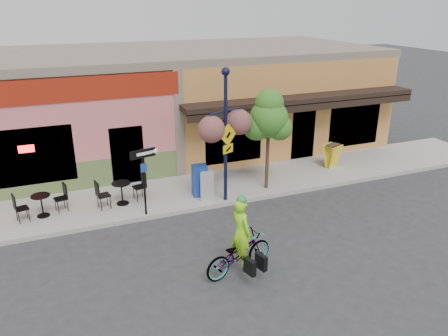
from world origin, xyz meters
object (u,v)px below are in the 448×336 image
(lamp_post, at_px, (226,137))
(newspaper_box_grey, at_px, (207,186))
(bicycle, at_px, (239,253))
(building, at_px, (175,99))
(cyclist_rider, at_px, (241,241))
(newspaper_box_blue, at_px, (200,180))
(street_tree, at_px, (268,140))
(one_way_sign, at_px, (144,182))

(lamp_post, distance_m, newspaper_box_grey, 1.86)
(bicycle, relative_size, lamp_post, 0.45)
(bicycle, bearing_deg, building, -22.42)
(bicycle, distance_m, cyclist_rider, 0.37)
(cyclist_rider, bearing_deg, building, -22.15)
(lamp_post, xyz_separation_m, newspaper_box_blue, (-0.68, 0.68, -1.68))
(cyclist_rider, distance_m, lamp_post, 4.26)
(newspaper_box_blue, distance_m, street_tree, 2.76)
(building, relative_size, bicycle, 9.14)
(cyclist_rider, bearing_deg, street_tree, -49.22)
(newspaper_box_grey, bearing_deg, one_way_sign, -148.90)
(bicycle, height_order, lamp_post, lamp_post)
(lamp_post, bearing_deg, one_way_sign, 158.64)
(cyclist_rider, bearing_deg, newspaper_box_blue, -20.45)
(cyclist_rider, distance_m, street_tree, 5.21)
(building, bearing_deg, cyclist_rider, -97.35)
(lamp_post, height_order, street_tree, lamp_post)
(cyclist_rider, distance_m, newspaper_box_blue, 4.53)
(one_way_sign, relative_size, newspaper_box_grey, 2.29)
(lamp_post, xyz_separation_m, street_tree, (1.75, 0.38, -0.41))
(cyclist_rider, relative_size, street_tree, 0.49)
(lamp_post, distance_m, newspaper_box_blue, 1.94)
(building, xyz_separation_m, newspaper_box_blue, (-0.92, -6.11, -1.55))
(bicycle, height_order, newspaper_box_grey, newspaper_box_grey)
(newspaper_box_grey, bearing_deg, cyclist_rider, -76.41)
(cyclist_rider, height_order, street_tree, street_tree)
(building, height_order, newspaper_box_grey, building)
(building, xyz_separation_m, one_way_sign, (-2.99, -6.85, -1.01))
(bicycle, xyz_separation_m, one_way_sign, (-1.57, 3.76, 0.72))
(bicycle, height_order, newspaper_box_blue, newspaper_box_blue)
(building, xyz_separation_m, bicycle, (-1.42, -10.61, -1.73))
(newspaper_box_blue, bearing_deg, cyclist_rider, -89.93)
(bicycle, relative_size, newspaper_box_blue, 1.81)
(cyclist_rider, distance_m, one_way_sign, 4.11)
(bicycle, xyz_separation_m, cyclist_rider, (0.05, 0.00, 0.36))
(cyclist_rider, relative_size, lamp_post, 0.40)
(newspaper_box_blue, height_order, street_tree, street_tree)
(building, height_order, lamp_post, lamp_post)
(newspaper_box_grey, distance_m, street_tree, 2.66)
(newspaper_box_blue, xyz_separation_m, newspaper_box_grey, (0.14, -0.38, -0.07))
(cyclist_rider, height_order, newspaper_box_blue, cyclist_rider)
(street_tree, bearing_deg, lamp_post, -167.77)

